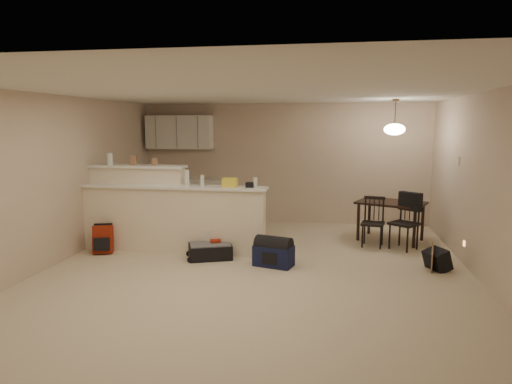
% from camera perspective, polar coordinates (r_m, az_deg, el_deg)
% --- Properties ---
extents(room, '(7.00, 7.02, 2.50)m').
position_cam_1_polar(room, '(6.19, -0.17, 0.86)').
color(room, beige).
rests_on(room, ground).
extents(breakfast_bar, '(3.08, 0.58, 1.39)m').
position_cam_1_polar(breakfast_bar, '(7.70, -11.90, -2.64)').
color(breakfast_bar, '#F2E1C3').
rests_on(breakfast_bar, ground).
extents(upper_cabinets, '(1.40, 0.34, 0.70)m').
position_cam_1_polar(upper_cabinets, '(9.91, -9.55, 7.39)').
color(upper_cabinets, white).
rests_on(upper_cabinets, room).
extents(kitchen_counter, '(1.80, 0.60, 0.90)m').
position_cam_1_polar(kitchen_counter, '(9.86, -8.50, -1.06)').
color(kitchen_counter, white).
rests_on(kitchen_counter, ground).
extents(thermostat, '(0.02, 0.12, 0.12)m').
position_cam_1_polar(thermostat, '(7.86, 23.95, 3.59)').
color(thermostat, beige).
rests_on(thermostat, room).
extents(jar, '(0.10, 0.10, 0.20)m').
position_cam_1_polar(jar, '(8.09, -17.80, 3.97)').
color(jar, silver).
rests_on(jar, breakfast_bar).
extents(cereal_box, '(0.10, 0.07, 0.16)m').
position_cam_1_polar(cereal_box, '(7.91, -15.05, 3.84)').
color(cereal_box, '#91684B').
rests_on(cereal_box, breakfast_bar).
extents(small_box, '(0.08, 0.06, 0.12)m').
position_cam_1_polar(small_box, '(7.76, -12.55, 3.70)').
color(small_box, '#91684B').
rests_on(small_box, breakfast_bar).
extents(bottle_a, '(0.07, 0.07, 0.26)m').
position_cam_1_polar(bottle_a, '(7.36, -8.62, 1.76)').
color(bottle_a, silver).
rests_on(bottle_a, breakfast_bar).
extents(bottle_b, '(0.06, 0.06, 0.18)m').
position_cam_1_polar(bottle_b, '(7.29, -6.73, 1.42)').
color(bottle_b, silver).
rests_on(bottle_b, breakfast_bar).
extents(bag_lump, '(0.22, 0.18, 0.14)m').
position_cam_1_polar(bag_lump, '(7.18, -3.29, 1.19)').
color(bag_lump, '#91684B').
rests_on(bag_lump, breakfast_bar).
extents(pouch, '(0.12, 0.10, 0.08)m').
position_cam_1_polar(pouch, '(7.12, -0.78, 0.90)').
color(pouch, '#91684B').
rests_on(pouch, breakfast_bar).
extents(extra_item_x, '(0.13, 0.10, 0.11)m').
position_cam_1_polar(extra_item_x, '(7.18, -3.23, 1.05)').
color(extra_item_x, '#91684B').
rests_on(extra_item_x, breakfast_bar).
extents(extra_item_y, '(0.06, 0.06, 0.16)m').
position_cam_1_polar(extra_item_y, '(7.10, -0.10, 1.20)').
color(extra_item_y, silver).
rests_on(extra_item_y, breakfast_bar).
extents(dining_table, '(1.33, 1.13, 0.70)m').
position_cam_1_polar(dining_table, '(8.46, 16.53, -1.75)').
color(dining_table, black).
rests_on(dining_table, ground).
extents(pendant_lamp, '(0.36, 0.36, 0.62)m').
position_cam_1_polar(pendant_lamp, '(8.33, 16.93, 7.57)').
color(pendant_lamp, brown).
rests_on(pendant_lamp, room).
extents(dining_chair_near, '(0.43, 0.41, 0.85)m').
position_cam_1_polar(dining_chair_near, '(8.00, 14.40, -3.67)').
color(dining_chair_near, black).
rests_on(dining_chair_near, ground).
extents(dining_chair_far, '(0.56, 0.56, 0.93)m').
position_cam_1_polar(dining_chair_far, '(7.96, 18.03, -3.59)').
color(dining_chair_far, black).
rests_on(dining_chair_far, ground).
extents(suitcase, '(0.76, 0.63, 0.22)m').
position_cam_1_polar(suitcase, '(7.18, -5.74, -7.40)').
color(suitcase, black).
rests_on(suitcase, ground).
extents(red_backpack, '(0.34, 0.27, 0.45)m').
position_cam_1_polar(red_backpack, '(7.81, -18.58, -5.63)').
color(red_backpack, maroon).
rests_on(red_backpack, ground).
extents(navy_duffel, '(0.62, 0.44, 0.31)m').
position_cam_1_polar(navy_duffel, '(6.77, 2.21, -7.96)').
color(navy_duffel, '#13193D').
rests_on(navy_duffel, ground).
extents(black_daypack, '(0.36, 0.40, 0.29)m').
position_cam_1_polar(black_daypack, '(7.09, 21.71, -7.89)').
color(black_daypack, black).
rests_on(black_daypack, ground).
extents(cardboard_sheet, '(0.11, 0.42, 0.33)m').
position_cam_1_polar(cardboard_sheet, '(7.06, 21.14, -7.76)').
color(cardboard_sheet, '#91684B').
rests_on(cardboard_sheet, ground).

